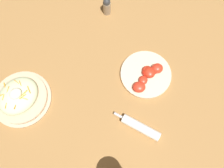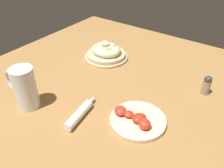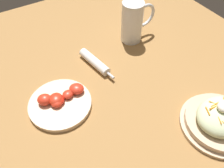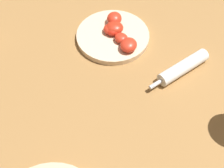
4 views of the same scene
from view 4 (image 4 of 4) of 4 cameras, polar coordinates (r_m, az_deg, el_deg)
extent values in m
plane|color=#9E703D|center=(0.71, 0.27, 1.23)|extent=(1.43, 1.43, 0.00)
cylinder|color=white|center=(0.73, 14.05, 3.30)|extent=(0.06, 0.15, 0.03)
cylinder|color=silver|center=(0.69, 8.68, -0.04)|extent=(0.02, 0.04, 0.01)
cylinder|color=beige|center=(0.80, 0.17, 9.55)|extent=(0.20, 0.20, 0.02)
ellipsoid|color=red|center=(0.79, -0.49, 10.95)|extent=(0.05, 0.05, 0.02)
ellipsoid|color=red|center=(0.77, 1.85, 9.16)|extent=(0.05, 0.05, 0.02)
ellipsoid|color=red|center=(0.75, 3.32, 7.81)|extent=(0.07, 0.07, 0.03)
ellipsoid|color=red|center=(0.79, 0.47, 11.17)|extent=(0.06, 0.06, 0.03)
ellipsoid|color=red|center=(0.81, 0.46, 12.92)|extent=(0.06, 0.06, 0.03)
ellipsoid|color=red|center=(0.79, 0.25, 10.60)|extent=(0.04, 0.04, 0.02)
camera|label=1|loc=(0.47, 97.93, 58.60)|focal=35.98mm
camera|label=2|loc=(1.11, 31.36, 50.71)|focal=37.24mm
camera|label=3|loc=(0.63, -61.76, 37.22)|focal=36.52mm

